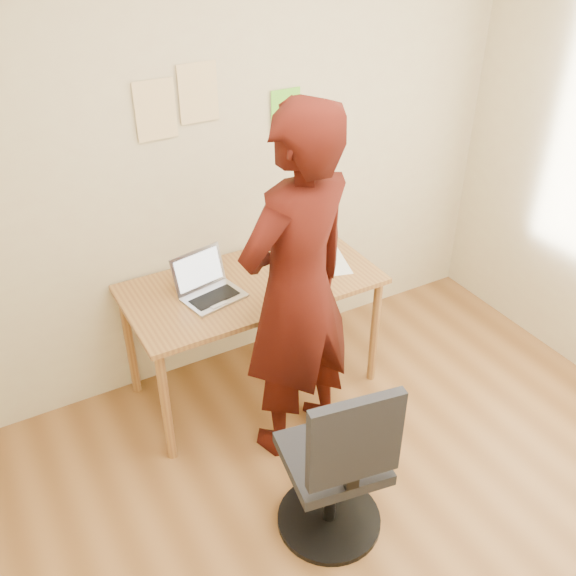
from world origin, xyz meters
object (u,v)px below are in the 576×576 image
laptop (208,287)px  phone (304,285)px  person (297,292)px  office_chair (337,473)px  desk (252,295)px

laptop → phone: bearing=-31.0°
person → laptop: bearing=-75.2°
office_chair → desk: bearing=92.0°
laptop → person: 0.57m
office_chair → person: (0.16, 0.65, 0.54)m
laptop → office_chair: laptop is taller
laptop → person: (0.27, -0.48, 0.16)m
person → office_chair: bearing=61.5°
laptop → person: size_ratio=0.19×
laptop → phone: laptop is taller
desk → office_chair: bearing=-97.5°
desk → person: 0.56m
desk → office_chair: size_ratio=1.46×
laptop → desk: bearing=-12.3°
phone → person: 0.43m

